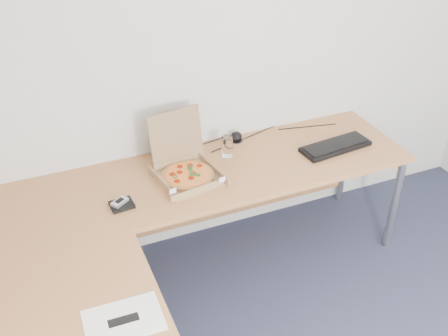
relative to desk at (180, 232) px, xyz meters
name	(u,v)px	position (x,y,z in m)	size (l,w,h in m)	color
desk	(180,232)	(0.00, 0.00, 0.00)	(2.50, 2.20, 0.73)	#B77745
pizza_box	(187,171)	(0.19, 0.43, 0.07)	(0.34, 0.39, 0.34)	#A07A50
drinking_glass	(227,146)	(0.50, 0.56, 0.09)	(0.07, 0.07, 0.13)	white
keyboard	(335,146)	(1.17, 0.37, 0.04)	(0.46, 0.16, 0.03)	black
wallet	(122,205)	(-0.23, 0.30, 0.04)	(0.12, 0.10, 0.02)	black
phone	(120,202)	(-0.24, 0.30, 0.06)	(0.09, 0.05, 0.02)	#B2B5BA
paper_sheet	(123,320)	(-0.42, -0.49, 0.03)	(0.33, 0.23, 0.00)	white
dome_speaker	(236,136)	(0.63, 0.71, 0.06)	(0.08, 0.08, 0.07)	black
cable_bundle	(245,138)	(0.69, 0.71, 0.03)	(0.61, 0.04, 0.01)	black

